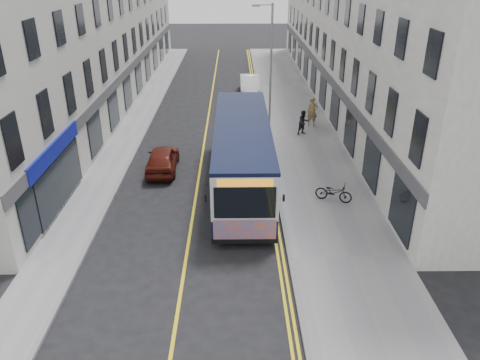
{
  "coord_description": "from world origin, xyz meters",
  "views": [
    {
      "loc": [
        1.89,
        -16.03,
        10.46
      ],
      "look_at": [
        2.13,
        2.57,
        1.6
      ],
      "focal_mm": 35.0,
      "sensor_mm": 36.0,
      "label": 1
    }
  ],
  "objects_px": {
    "pedestrian_near": "(312,112)",
    "car_maroon": "(162,159)",
    "pedestrian_far": "(303,122)",
    "city_bus": "(242,153)",
    "car_white": "(250,85)",
    "bicycle": "(334,192)",
    "streetlamp": "(270,63)"
  },
  "relations": [
    {
      "from": "pedestrian_near",
      "to": "car_maroon",
      "type": "distance_m",
      "value": 11.54
    },
    {
      "from": "pedestrian_near",
      "to": "car_maroon",
      "type": "relative_size",
      "value": 0.5
    },
    {
      "from": "pedestrian_near",
      "to": "pedestrian_far",
      "type": "xyz_separation_m",
      "value": [
        -0.82,
        -1.68,
        -0.19
      ]
    },
    {
      "from": "car_maroon",
      "to": "city_bus",
      "type": "bearing_deg",
      "value": 153.34
    },
    {
      "from": "city_bus",
      "to": "pedestrian_far",
      "type": "height_order",
      "value": "city_bus"
    },
    {
      "from": "pedestrian_far",
      "to": "car_white",
      "type": "relative_size",
      "value": 0.35
    },
    {
      "from": "city_bus",
      "to": "car_maroon",
      "type": "relative_size",
      "value": 2.93
    },
    {
      "from": "city_bus",
      "to": "car_white",
      "type": "bearing_deg",
      "value": 87.04
    },
    {
      "from": "car_maroon",
      "to": "bicycle",
      "type": "bearing_deg",
      "value": 154.32
    },
    {
      "from": "car_white",
      "to": "car_maroon",
      "type": "bearing_deg",
      "value": -108.85
    },
    {
      "from": "city_bus",
      "to": "pedestrian_far",
      "type": "xyz_separation_m",
      "value": [
        4.06,
        7.37,
        -0.92
      ]
    },
    {
      "from": "pedestrian_near",
      "to": "car_white",
      "type": "bearing_deg",
      "value": 112.45
    },
    {
      "from": "city_bus",
      "to": "bicycle",
      "type": "bearing_deg",
      "value": -23.48
    },
    {
      "from": "pedestrian_far",
      "to": "car_maroon",
      "type": "distance_m",
      "value": 9.9
    },
    {
      "from": "bicycle",
      "to": "car_maroon",
      "type": "xyz_separation_m",
      "value": [
        -8.51,
        3.88,
        0.1
      ]
    },
    {
      "from": "pedestrian_far",
      "to": "pedestrian_near",
      "type": "bearing_deg",
      "value": 35.35
    },
    {
      "from": "city_bus",
      "to": "pedestrian_near",
      "type": "xyz_separation_m",
      "value": [
        4.88,
        9.05,
        -0.73
      ]
    },
    {
      "from": "pedestrian_far",
      "to": "car_white",
      "type": "bearing_deg",
      "value": 77.73
    },
    {
      "from": "pedestrian_far",
      "to": "streetlamp",
      "type": "bearing_deg",
      "value": 117.78
    },
    {
      "from": "streetlamp",
      "to": "car_maroon",
      "type": "height_order",
      "value": "streetlamp"
    },
    {
      "from": "city_bus",
      "to": "pedestrian_near",
      "type": "bearing_deg",
      "value": 61.67
    },
    {
      "from": "car_maroon",
      "to": "pedestrian_near",
      "type": "bearing_deg",
      "value": -143.71
    },
    {
      "from": "bicycle",
      "to": "pedestrian_far",
      "type": "relative_size",
      "value": 1.09
    },
    {
      "from": "pedestrian_near",
      "to": "car_white",
      "type": "distance_m",
      "value": 9.78
    },
    {
      "from": "streetlamp",
      "to": "pedestrian_near",
      "type": "relative_size",
      "value": 4.1
    },
    {
      "from": "city_bus",
      "to": "car_white",
      "type": "height_order",
      "value": "city_bus"
    },
    {
      "from": "pedestrian_near",
      "to": "car_white",
      "type": "xyz_separation_m",
      "value": [
        -3.95,
        8.94,
        -0.36
      ]
    },
    {
      "from": "pedestrian_near",
      "to": "city_bus",
      "type": "bearing_deg",
      "value": -119.71
    },
    {
      "from": "pedestrian_far",
      "to": "car_maroon",
      "type": "xyz_separation_m",
      "value": [
        -8.33,
        -5.34,
        -0.24
      ]
    },
    {
      "from": "pedestrian_far",
      "to": "car_maroon",
      "type": "bearing_deg",
      "value": -176.05
    },
    {
      "from": "streetlamp",
      "to": "pedestrian_far",
      "type": "bearing_deg",
      "value": -33.51
    },
    {
      "from": "bicycle",
      "to": "pedestrian_near",
      "type": "relative_size",
      "value": 0.88
    }
  ]
}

